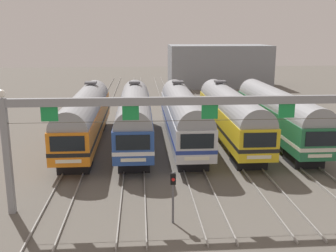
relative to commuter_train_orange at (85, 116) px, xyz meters
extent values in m
plane|color=#5B564F|center=(8.64, 0.00, -2.69)|extent=(160.00, 160.00, 0.00)
cube|color=gray|center=(-0.72, 17.00, -2.61)|extent=(0.07, 70.00, 0.15)
cube|color=gray|center=(0.72, 17.00, -2.61)|extent=(0.07, 70.00, 0.15)
cube|color=gray|center=(3.60, 17.00, -2.61)|extent=(0.07, 70.00, 0.15)
cube|color=gray|center=(5.04, 17.00, -2.61)|extent=(0.07, 70.00, 0.15)
cube|color=gray|center=(7.92, 17.00, -2.61)|extent=(0.07, 70.00, 0.15)
cube|color=gray|center=(9.36, 17.00, -2.61)|extent=(0.07, 70.00, 0.15)
cube|color=gray|center=(12.24, 17.00, -2.61)|extent=(0.07, 70.00, 0.15)
cube|color=gray|center=(13.67, 17.00, -2.61)|extent=(0.07, 70.00, 0.15)
cube|color=gray|center=(16.56, 17.00, -2.61)|extent=(0.07, 70.00, 0.15)
cube|color=gray|center=(17.99, 17.00, -2.61)|extent=(0.07, 70.00, 0.15)
cube|color=orange|center=(0.00, 0.00, -0.46)|extent=(2.85, 18.00, 2.35)
cube|color=black|center=(0.00, 0.00, -0.82)|extent=(2.88, 18.02, 0.28)
cylinder|color=gray|center=(0.00, 0.00, 0.71)|extent=(2.74, 17.64, 2.74)
cube|color=black|center=(0.00, -9.02, 0.01)|extent=(2.28, 0.06, 1.03)
cube|color=silver|center=(0.00, -9.02, -1.21)|extent=(1.71, 0.05, 0.24)
cube|color=black|center=(0.00, -6.30, -2.16)|extent=(2.28, 2.60, 1.05)
cube|color=black|center=(0.00, 6.30, -2.16)|extent=(2.28, 2.60, 1.05)
cube|color=#4C4C51|center=(0.00, 5.04, 2.26)|extent=(1.10, 1.10, 0.20)
cube|color=#284C9E|center=(4.32, 0.00, -0.46)|extent=(2.85, 18.00, 2.35)
cube|color=white|center=(4.32, 0.00, -0.82)|extent=(2.88, 18.02, 0.28)
cylinder|color=gray|center=(4.32, 0.00, 0.71)|extent=(2.74, 17.64, 2.74)
cube|color=black|center=(4.32, -9.02, 0.01)|extent=(2.28, 0.06, 1.03)
cube|color=silver|center=(4.32, -9.02, -1.21)|extent=(1.71, 0.05, 0.24)
cube|color=black|center=(4.32, -6.30, -2.16)|extent=(2.28, 2.60, 1.05)
cube|color=black|center=(4.32, 6.30, -2.16)|extent=(2.28, 2.60, 1.05)
cube|color=#4C4C51|center=(4.32, 5.04, 2.26)|extent=(1.10, 1.10, 0.20)
cube|color=silver|center=(8.64, 0.00, -0.46)|extent=(2.85, 18.00, 2.35)
cube|color=navy|center=(8.64, 0.00, -0.82)|extent=(2.88, 18.02, 0.28)
cylinder|color=gray|center=(8.64, 0.00, 0.71)|extent=(2.74, 17.64, 2.74)
cube|color=black|center=(8.64, -9.02, 0.01)|extent=(2.28, 0.06, 1.03)
cube|color=silver|center=(8.64, -9.02, -1.21)|extent=(1.71, 0.05, 0.24)
cube|color=black|center=(8.64, -6.30, -2.16)|extent=(2.28, 2.60, 1.05)
cube|color=black|center=(8.64, 6.30, -2.16)|extent=(2.28, 2.60, 1.05)
cube|color=#4C4C51|center=(8.64, 5.04, 2.26)|extent=(1.10, 1.10, 0.20)
cube|color=gold|center=(12.96, 0.00, -0.46)|extent=(2.85, 18.00, 2.35)
cube|color=black|center=(12.96, 0.00, -0.82)|extent=(2.88, 18.02, 0.28)
cylinder|color=gray|center=(12.96, 0.00, 0.71)|extent=(2.74, 17.64, 2.74)
cube|color=black|center=(12.96, -9.02, 0.01)|extent=(2.28, 0.06, 1.03)
cube|color=silver|center=(12.96, -9.02, -1.21)|extent=(1.71, 0.05, 0.24)
cube|color=black|center=(12.96, -6.30, -2.16)|extent=(2.28, 2.60, 1.05)
cube|color=black|center=(12.96, 6.30, -2.16)|extent=(2.28, 2.60, 1.05)
cube|color=#4C4C51|center=(12.96, 5.04, 2.26)|extent=(1.10, 1.10, 0.20)
cube|color=#236B42|center=(17.28, 0.00, -0.46)|extent=(2.85, 18.00, 2.35)
cube|color=silver|center=(17.28, 0.00, -0.82)|extent=(2.88, 18.02, 0.28)
cylinder|color=gray|center=(17.28, 0.00, 0.71)|extent=(2.74, 17.64, 2.74)
cube|color=black|center=(17.28, -9.02, 0.01)|extent=(2.28, 0.06, 1.03)
cube|color=silver|center=(17.28, -9.02, -1.21)|extent=(1.71, 0.05, 0.24)
cube|color=black|center=(17.28, -6.30, -2.16)|extent=(2.28, 2.60, 1.05)
cube|color=black|center=(17.28, 6.30, -2.16)|extent=(2.28, 2.60, 1.05)
cube|color=gray|center=(-2.40, -13.50, 0.56)|extent=(0.36, 0.36, 6.50)
cube|color=gray|center=(8.64, -13.50, 3.56)|extent=(22.08, 0.32, 0.44)
cube|color=#198C3F|center=(0.00, -13.50, 2.94)|extent=(0.90, 0.08, 0.80)
cube|color=#198C3F|center=(4.32, -13.50, 2.94)|extent=(0.90, 0.08, 0.80)
cube|color=#198C3F|center=(8.64, -13.50, 2.94)|extent=(0.90, 0.08, 0.80)
cube|color=#198C3F|center=(12.96, -13.50, 2.94)|extent=(0.90, 0.08, 0.80)
sphere|color=white|center=(-2.40, -13.50, 4.06)|extent=(0.44, 0.44, 0.44)
cylinder|color=#3F382D|center=(8.64, -13.50, 2.46)|extent=(22.08, 0.03, 0.03)
cylinder|color=#59595E|center=(6.48, -15.34, -1.27)|extent=(0.12, 0.12, 2.84)
cube|color=black|center=(6.48, -15.34, -0.20)|extent=(0.28, 0.24, 0.60)
sphere|color=red|center=(6.48, -15.48, -0.20)|extent=(0.18, 0.18, 0.18)
cube|color=gray|center=(19.32, 38.50, 1.03)|extent=(18.03, 10.00, 7.43)
camera|label=1|loc=(4.85, -34.73, 7.25)|focal=42.70mm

